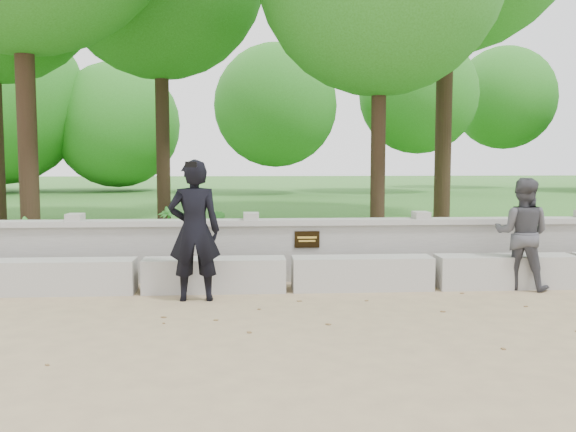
% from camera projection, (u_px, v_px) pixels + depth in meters
% --- Properties ---
extents(ground, '(80.00, 80.00, 0.00)m').
position_uv_depth(ground, '(301.00, 327.00, 6.80)').
color(ground, tan).
rests_on(ground, ground).
extents(lawn, '(40.00, 22.00, 0.25)m').
position_uv_depth(lawn, '(264.00, 209.00, 20.70)').
color(lawn, '#245A20').
rests_on(lawn, ground).
extents(concrete_bench, '(11.90, 0.45, 0.45)m').
position_uv_depth(concrete_bench, '(289.00, 274.00, 8.67)').
color(concrete_bench, '#B2AFA8').
rests_on(concrete_bench, ground).
extents(parapet_wall, '(12.50, 0.35, 0.90)m').
position_uv_depth(parapet_wall, '(286.00, 249.00, 9.34)').
color(parapet_wall, '#A7A49E').
rests_on(parapet_wall, ground).
extents(man_main, '(0.67, 0.60, 1.77)m').
position_uv_depth(man_main, '(194.00, 230.00, 8.01)').
color(man_main, black).
rests_on(man_main, ground).
extents(visitor_left, '(0.93, 0.87, 1.52)m').
position_uv_depth(visitor_left, '(522.00, 234.00, 8.72)').
color(visitor_left, '#424247').
rests_on(visitor_left, ground).
extents(shrub_a, '(0.41, 0.38, 0.65)m').
position_uv_depth(shrub_a, '(26.00, 238.00, 9.77)').
color(shrub_a, '#35852D').
rests_on(shrub_a, lawn).
extents(shrub_b, '(0.39, 0.38, 0.55)m').
position_uv_depth(shrub_b, '(219.00, 226.00, 11.82)').
color(shrub_b, '#35852D').
rests_on(shrub_b, lawn).
extents(shrub_d, '(0.51, 0.50, 0.68)m').
position_uv_depth(shrub_d, '(168.00, 225.00, 11.43)').
color(shrub_d, '#35852D').
rests_on(shrub_d, lawn).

